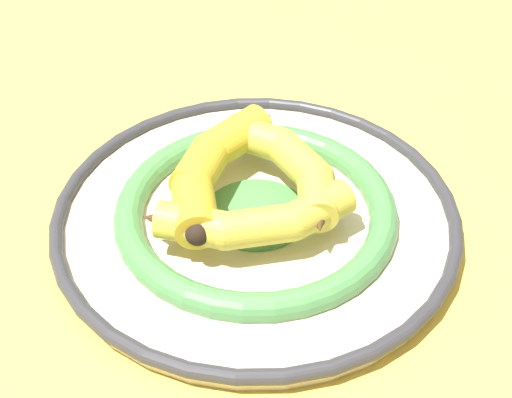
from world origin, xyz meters
TOP-DOWN VIEW (x-y plane):
  - ground_plane at (0.00, 0.00)m, footprint 2.80×2.80m
  - decorative_bowl at (-0.02, 0.04)m, footprint 0.39×0.39m
  - banana_a at (-0.03, 0.08)m, footprint 0.19×0.07m
  - banana_b at (-0.06, 0.01)m, footprint 0.15×0.17m
  - banana_c at (0.02, 0.01)m, footprint 0.10×0.19m

SIDE VIEW (x-z plane):
  - ground_plane at x=0.00m, z-range 0.00..0.00m
  - decorative_bowl at x=-0.02m, z-range 0.00..0.03m
  - banana_c at x=0.02m, z-range 0.03..0.07m
  - banana_a at x=-0.03m, z-range 0.03..0.07m
  - banana_b at x=-0.06m, z-range 0.03..0.07m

